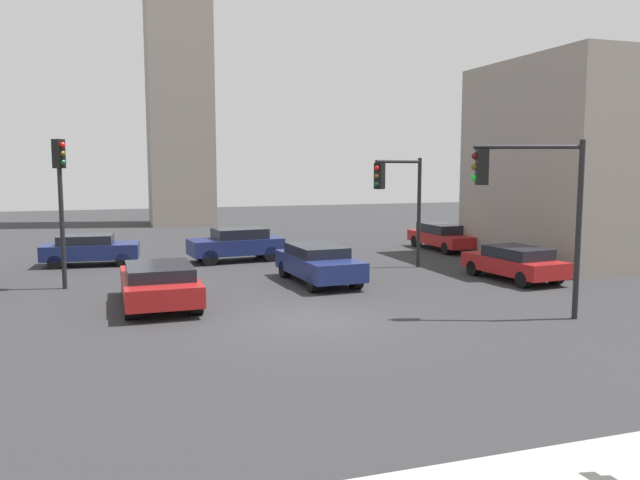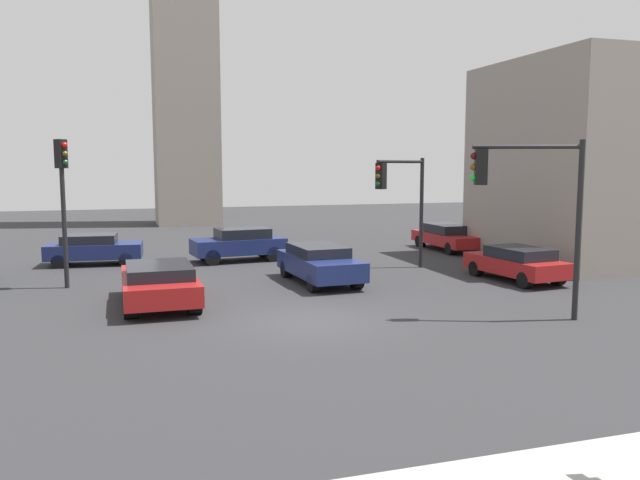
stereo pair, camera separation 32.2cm
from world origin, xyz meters
The scene contains 11 objects.
ground_plane centered at (0.00, 0.00, 0.00)m, with size 97.66×97.66×0.00m, color #2D2D30.
traffic_light_0 centered at (-6.87, 7.22, 3.64)m, with size 0.47×0.47×5.23m.
traffic_light_1 centered at (5.80, 6.70, 3.37)m, with size 2.94×2.04×4.64m.
traffic_light_2 centered at (5.88, -1.58, 3.61)m, with size 2.93×1.24×5.04m.
car_0 centered at (-3.91, 3.38, 0.72)m, with size 2.22×4.80×1.31m.
car_1 centered at (1.99, 5.51, 0.75)m, with size 2.19×4.68×1.38m.
car_2 centered at (9.19, 3.66, 0.69)m, with size 2.23×4.27×1.29m.
car_3 centered at (0.10, 11.69, 0.79)m, with size 4.29×2.25×1.49m.
car_4 centered at (-6.18, 12.53, 0.71)m, with size 4.14×2.16×1.34m.
car_5 centered at (11.01, 12.24, 0.71)m, with size 2.03×4.67×1.32m.
building_flank centered at (16.56, 7.25, 4.45)m, with size 10.21×8.70×8.91m, color gray.
Camera 1 is at (-5.23, -16.57, 4.36)m, focal length 35.65 mm.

